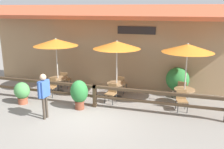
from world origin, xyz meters
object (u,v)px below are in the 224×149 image
chair_far_wallside (183,89)px  potted_plant_tall_tropical (79,93)px  dining_table_far (184,92)px  pedestrian (44,90)px  chair_near_streetside (51,86)px  patio_umbrella_far (188,48)px  dining_table_middle (117,86)px  patio_umbrella_middle (117,45)px  patio_umbrella_near (56,42)px  chair_far_streetside (182,99)px  chair_near_wallside (65,79)px  potted_plant_corner_fern (177,79)px  chair_middle_wallside (121,83)px  chair_middle_streetside (111,92)px  dining_table_near (58,81)px  potted_plant_entrance_palm (22,92)px

chair_far_wallside → potted_plant_tall_tropical: size_ratio=0.70×
dining_table_far → pedestrian: bearing=-149.3°
chair_near_streetside → patio_umbrella_far: patio_umbrella_far is taller
dining_table_middle → potted_plant_tall_tropical: bearing=-121.8°
patio_umbrella_middle → patio_umbrella_far: bearing=-0.5°
patio_umbrella_near → chair_far_streetside: (5.98, -0.72, -1.99)m
dining_table_middle → chair_near_streetside: bearing=-168.1°
pedestrian → chair_near_streetside: bearing=-151.0°
chair_far_streetside → potted_plant_tall_tropical: (-4.04, -1.05, 0.22)m
chair_near_wallside → potted_plant_corner_fern: bearing=-175.4°
patio_umbrella_middle → chair_far_streetside: 3.63m
chair_near_wallside → chair_far_wallside: 5.92m
chair_near_wallside → chair_middle_wallside: same height
chair_near_wallside → patio_umbrella_middle: patio_umbrella_middle is taller
dining_table_middle → chair_far_wallside: size_ratio=1.03×
chair_middle_streetside → potted_plant_tall_tropical: bearing=-124.6°
patio_umbrella_near → patio_umbrella_far: same height
chair_near_wallside → potted_plant_corner_fern: (5.66, 0.48, 0.31)m
dining_table_near → potted_plant_corner_fern: size_ratio=0.64×
dining_table_near → chair_near_streetside: 0.65m
chair_near_wallside → potted_plant_entrance_palm: bearing=73.4°
chair_far_wallside → potted_plant_corner_fern: (-0.27, 0.45, 0.31)m
patio_umbrella_near → dining_table_middle: 3.58m
chair_near_wallside → potted_plant_tall_tropical: size_ratio=0.70×
pedestrian → potted_plant_tall_tropical: bearing=148.8°
dining_table_near → chair_middle_streetside: (2.99, -0.71, -0.08)m
patio_umbrella_near → chair_middle_wallside: size_ratio=3.13×
potted_plant_corner_fern → pedestrian: pedestrian is taller
chair_middle_wallside → pedestrian: bearing=69.4°
chair_middle_streetside → patio_umbrella_far: patio_umbrella_far is taller
dining_table_near → patio_umbrella_middle: 3.58m
dining_table_near → potted_plant_tall_tropical: 2.62m
dining_table_far → chair_far_wallside: 0.71m
chair_far_wallside → potted_plant_corner_fern: bearing=-45.2°
chair_middle_streetside → dining_table_far: (3.07, 0.69, 0.08)m
chair_middle_streetside → chair_far_streetside: (2.99, -0.01, 0.00)m
chair_middle_wallside → patio_umbrella_near: bearing=20.9°
chair_middle_wallside → patio_umbrella_far: 3.67m
patio_umbrella_near → dining_table_middle: patio_umbrella_near is taller
patio_umbrella_middle → potted_plant_corner_fern: (2.68, 1.12, -1.68)m
patio_umbrella_far → chair_far_streetside: 2.11m
chair_near_wallside → chair_middle_streetside: bearing=155.0°
dining_table_middle → chair_middle_streetside: bearing=-93.3°
potted_plant_entrance_palm → dining_table_near: bearing=70.2°
patio_umbrella_middle → chair_middle_wallside: bearing=87.4°
patio_umbrella_middle → potted_plant_entrance_palm: 4.62m
chair_near_streetside → dining_table_far: chair_near_streetside is taller
chair_far_wallside → potted_plant_corner_fern: 0.60m
patio_umbrella_far → pedestrian: size_ratio=1.53×
dining_table_near → chair_far_streetside: bearing=-6.8°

